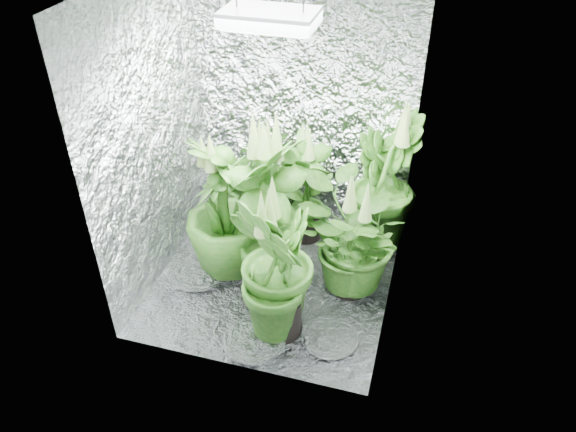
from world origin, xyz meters
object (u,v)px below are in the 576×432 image
(plant_b, at_px, (306,190))
(plant_d, at_px, (225,210))
(circulation_fan, at_px, (371,223))
(plant_g, at_px, (278,268))
(plant_a, at_px, (261,176))
(plant_c, at_px, (384,183))
(grow_lamp, at_px, (270,18))
(plant_f, at_px, (268,215))
(plant_e, at_px, (354,241))

(plant_b, height_order, plant_d, plant_d)
(plant_b, xyz_separation_m, circulation_fan, (0.50, 0.06, -0.25))
(plant_b, xyz_separation_m, plant_g, (0.08, -1.00, 0.10))
(plant_a, relative_size, circulation_fan, 2.29)
(plant_a, distance_m, plant_b, 0.39)
(plant_a, relative_size, plant_c, 0.78)
(grow_lamp, height_order, plant_c, grow_lamp)
(plant_a, distance_m, circulation_fan, 0.92)
(plant_c, xyz_separation_m, plant_d, (-1.00, -0.61, -0.02))
(plant_a, bearing_deg, plant_f, -68.28)
(plant_a, bearing_deg, plant_g, -66.99)
(plant_b, height_order, plant_e, plant_b)
(plant_c, bearing_deg, plant_f, -133.17)
(plant_f, bearing_deg, plant_d, 164.09)
(plant_d, xyz_separation_m, circulation_fan, (0.94, 0.58, -0.34))
(plant_b, bearing_deg, plant_g, -85.17)
(plant_a, xyz_separation_m, plant_e, (0.83, -0.59, -0.01))
(grow_lamp, bearing_deg, plant_b, 81.96)
(grow_lamp, height_order, plant_d, grow_lamp)
(plant_c, relative_size, plant_e, 1.21)
(grow_lamp, relative_size, plant_g, 0.45)
(plant_d, bearing_deg, plant_c, 31.33)
(grow_lamp, height_order, plant_e, grow_lamp)
(grow_lamp, bearing_deg, plant_e, 5.67)
(plant_d, bearing_deg, circulation_fan, 31.93)
(plant_b, relative_size, plant_f, 0.72)
(plant_b, distance_m, plant_f, 0.65)
(plant_d, relative_size, plant_e, 1.15)
(plant_d, distance_m, plant_f, 0.36)
(plant_e, bearing_deg, circulation_fan, 85.13)
(plant_e, bearing_deg, plant_d, -178.79)
(grow_lamp, height_order, plant_g, grow_lamp)
(grow_lamp, relative_size, plant_f, 0.39)
(plant_a, relative_size, plant_g, 0.81)
(grow_lamp, bearing_deg, plant_f, -106.63)
(plant_b, bearing_deg, plant_d, -129.71)
(plant_a, relative_size, plant_f, 0.70)
(grow_lamp, xyz_separation_m, plant_f, (-0.02, -0.06, -1.23))
(plant_b, xyz_separation_m, plant_e, (0.45, -0.50, 0.00))
(plant_d, height_order, plant_g, plant_g)
(plant_a, height_order, plant_c, plant_c)
(grow_lamp, height_order, plant_a, grow_lamp)
(plant_a, distance_m, plant_g, 1.18)
(plant_e, height_order, circulation_fan, plant_e)
(plant_d, xyz_separation_m, plant_f, (0.34, -0.10, 0.09))
(plant_e, xyz_separation_m, circulation_fan, (0.05, 0.56, -0.25))
(plant_f, bearing_deg, grow_lamp, 73.37)
(plant_e, relative_size, plant_f, 0.75)
(plant_c, bearing_deg, plant_e, -100.42)
(plant_b, distance_m, plant_e, 0.68)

